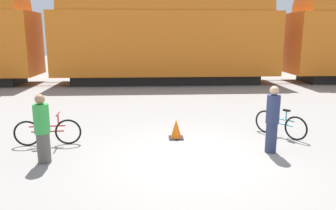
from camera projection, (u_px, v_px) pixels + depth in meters
The scene contains 9 objects.
ground_plane at pixel (193, 158), 7.75m from camera, with size 80.00×80.00×0.00m, color gray.
freight_train at pixel (166, 33), 19.19m from camera, with size 41.06×3.02×5.60m.
rail_near at pixel (167, 85), 19.10m from camera, with size 53.06×0.07×0.01m, color #4C4238.
rail_far at pixel (165, 81), 20.50m from camera, with size 53.06×0.07×0.01m, color #4C4238.
bicycle_maroon at pixel (48, 132), 8.58m from camera, with size 1.72×0.46×0.85m.
bicycle_teal at pixel (280, 124), 9.35m from camera, with size 1.04×1.32×0.84m.
person_in_navy at pixel (272, 119), 7.97m from camera, with size 0.32×0.32×1.66m.
person_in_green at pixel (42, 129), 7.33m from camera, with size 0.35×0.35×1.58m.
traffic_cone at pixel (176, 130), 9.17m from camera, with size 0.40×0.40×0.55m.
Camera 1 is at (-1.02, -7.27, 2.85)m, focal length 35.00 mm.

